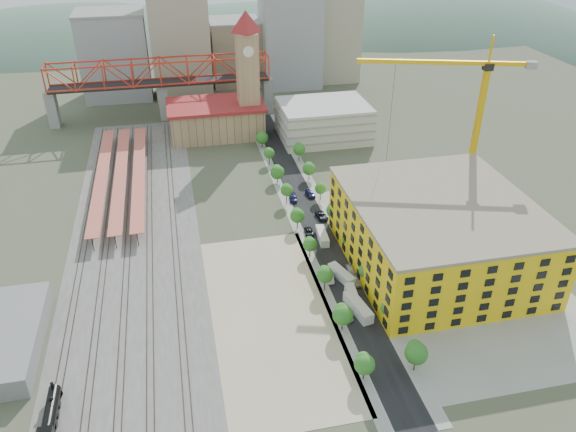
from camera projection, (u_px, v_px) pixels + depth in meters
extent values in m
plane|color=#474C38|center=(265.00, 241.00, 158.89)|extent=(400.00, 400.00, 0.00)
cube|color=#605E59|center=(136.00, 224.00, 167.07)|extent=(36.00, 165.00, 0.06)
cube|color=tan|center=(272.00, 315.00, 131.62)|extent=(28.00, 67.00, 0.06)
cube|color=black|center=(307.00, 209.00, 174.40)|extent=(12.00, 170.00, 0.06)
cube|color=gray|center=(290.00, 211.00, 173.41)|extent=(3.00, 170.00, 0.04)
cube|color=gray|center=(324.00, 208.00, 175.40)|extent=(3.00, 170.00, 0.04)
cube|color=gray|center=(444.00, 262.00, 150.19)|extent=(50.00, 90.00, 0.06)
cube|color=#382B23|center=(84.00, 229.00, 164.34)|extent=(0.12, 160.00, 0.18)
cube|color=#382B23|center=(90.00, 228.00, 164.60)|extent=(0.12, 160.00, 0.18)
cube|color=#382B23|center=(106.00, 226.00, 165.43)|extent=(0.12, 160.00, 0.18)
cube|color=#382B23|center=(111.00, 226.00, 165.69)|extent=(0.12, 160.00, 0.18)
cube|color=#382B23|center=(127.00, 224.00, 166.52)|extent=(0.12, 160.00, 0.18)
cube|color=#382B23|center=(132.00, 224.00, 166.78)|extent=(0.12, 160.00, 0.18)
cube|color=#382B23|center=(147.00, 222.00, 167.61)|extent=(0.12, 160.00, 0.18)
cube|color=#382B23|center=(152.00, 221.00, 167.87)|extent=(0.12, 160.00, 0.18)
cube|color=#382B23|center=(171.00, 219.00, 168.88)|extent=(0.12, 160.00, 0.18)
cube|color=#382B23|center=(176.00, 219.00, 169.14)|extent=(0.12, 160.00, 0.18)
cube|color=#D45851|center=(102.00, 175.00, 186.21)|extent=(4.00, 80.00, 0.25)
cylinder|color=black|center=(103.00, 180.00, 187.23)|extent=(0.24, 0.24, 4.00)
cube|color=#D45851|center=(120.00, 173.00, 187.30)|extent=(4.00, 80.00, 0.25)
cylinder|color=black|center=(121.00, 179.00, 188.32)|extent=(0.24, 0.24, 4.00)
cube|color=#D45851|center=(139.00, 172.00, 188.39)|extent=(4.00, 80.00, 0.25)
cylinder|color=black|center=(140.00, 177.00, 189.41)|extent=(0.24, 0.24, 4.00)
cube|color=tan|center=(216.00, 120.00, 223.97)|extent=(36.00, 22.00, 12.00)
cube|color=maroon|center=(215.00, 105.00, 220.67)|extent=(38.00, 24.00, 1.20)
cube|color=tan|center=(248.00, 85.00, 217.53)|extent=(8.00, 8.00, 40.00)
pyramid|color=maroon|center=(245.00, 10.00, 203.30)|extent=(12.00, 12.00, 8.00)
cylinder|color=white|center=(248.00, 52.00, 206.96)|extent=(4.00, 0.30, 4.00)
cube|color=silver|center=(323.00, 121.00, 220.80)|extent=(34.00, 26.00, 14.00)
cube|color=gray|center=(53.00, 109.00, 230.78)|extent=(4.00, 6.00, 15.00)
cube|color=gray|center=(268.00, 94.00, 247.11)|extent=(4.00, 6.00, 15.00)
cube|color=gray|center=(164.00, 102.00, 238.94)|extent=(4.00, 6.00, 15.00)
cube|color=black|center=(162.00, 83.00, 234.88)|extent=(90.00, 9.00, 1.00)
cube|color=yellow|center=(438.00, 235.00, 145.09)|extent=(44.00, 50.00, 18.00)
cube|color=gray|center=(443.00, 203.00, 140.32)|extent=(44.60, 50.60, 0.80)
cube|color=#9EA0A3|center=(115.00, 56.00, 258.94)|extent=(30.00, 25.00, 38.00)
cube|color=#B2A58C|center=(180.00, 40.00, 256.62)|extent=(26.00, 22.00, 52.00)
cube|color=gray|center=(235.00, 53.00, 279.73)|extent=(24.00, 24.00, 30.00)
cube|color=#9EA0A3|center=(290.00, 23.00, 268.41)|extent=(28.00, 22.00, 60.00)
cube|color=#B2A58C|center=(335.00, 36.00, 281.04)|extent=(22.00, 20.00, 44.00)
cube|color=brown|center=(206.00, 53.00, 286.63)|extent=(20.00, 20.00, 26.00)
ellipsoid|color=#4C6B59|center=(92.00, 139.00, 397.83)|extent=(396.00, 216.00, 180.00)
ellipsoid|color=#4C6B59|center=(259.00, 155.00, 431.80)|extent=(484.00, 264.00, 220.00)
ellipsoid|color=#4C6B59|center=(408.00, 116.00, 442.39)|extent=(418.00, 228.00, 190.00)
cylinder|color=black|center=(51.00, 411.00, 104.65)|extent=(2.35, 11.29, 2.35)
cylinder|color=black|center=(52.00, 386.00, 107.75)|extent=(0.66, 0.66, 1.51)
sphere|color=black|center=(51.00, 399.00, 105.61)|extent=(0.94, 0.94, 0.94)
cone|color=black|center=(57.00, 391.00, 110.75)|extent=(2.45, 1.51, 2.45)
cube|color=#ECB10F|center=(474.00, 142.00, 166.13)|extent=(1.52, 1.52, 42.80)
cube|color=black|center=(488.00, 67.00, 154.77)|extent=(2.38, 2.38, 1.90)
cube|color=#ECB10F|center=(422.00, 62.00, 155.47)|extent=(34.97, 11.38, 1.14)
cube|color=#ECB10F|center=(510.00, 64.00, 153.91)|extent=(11.27, 4.34, 1.14)
cube|color=gray|center=(531.00, 65.00, 153.63)|extent=(3.41, 3.09, 1.90)
cube|color=#ECB10F|center=(491.00, 49.00, 152.35)|extent=(0.48, 0.48, 7.61)
cube|color=silver|center=(358.00, 307.00, 131.76)|extent=(4.54, 10.60, 2.81)
cube|color=silver|center=(353.00, 297.00, 135.39)|extent=(3.02, 8.81, 2.37)
cube|color=silver|center=(342.00, 275.00, 143.12)|extent=(5.26, 9.27, 2.46)
cube|color=silver|center=(322.00, 236.00, 158.91)|extent=(2.96, 9.11, 2.46)
imported|color=silver|center=(348.00, 316.00, 130.29)|extent=(1.98, 4.20, 1.39)
imported|color=#A7A8AC|center=(330.00, 278.00, 142.72)|extent=(2.52, 5.11, 1.61)
imported|color=black|center=(309.00, 232.00, 161.64)|extent=(2.98, 5.33, 1.41)
imported|color=#1A204D|center=(293.00, 198.00, 179.02)|extent=(3.03, 5.73, 1.58)
imported|color=#BBBBBB|center=(356.00, 281.00, 141.56)|extent=(2.00, 4.70, 1.58)
imported|color=gray|center=(350.00, 270.00, 145.83)|extent=(1.57, 4.26, 1.39)
imported|color=black|center=(322.00, 216.00, 169.45)|extent=(3.31, 5.96, 1.58)
imported|color=#1A1D4C|center=(310.00, 194.00, 181.57)|extent=(2.72, 5.44, 1.52)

